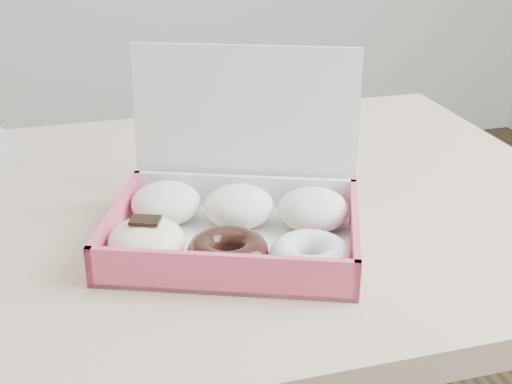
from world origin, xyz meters
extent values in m
cube|color=tan|center=(0.00, 0.00, 0.73)|extent=(1.20, 0.80, 0.04)
cylinder|color=tan|center=(0.55, 0.35, 0.35)|extent=(0.05, 0.05, 0.71)
cube|color=white|center=(0.06, -0.14, 0.75)|extent=(0.37, 0.32, 0.01)
cube|color=#DE4C6F|center=(0.02, -0.24, 0.78)|extent=(0.29, 0.12, 0.05)
cube|color=white|center=(0.10, -0.04, 0.78)|extent=(0.29, 0.12, 0.05)
cube|color=#DE4C6F|center=(-0.08, -0.08, 0.78)|extent=(0.09, 0.21, 0.05)
cube|color=#DE4C6F|center=(0.20, -0.19, 0.78)|extent=(0.09, 0.21, 0.05)
cube|color=white|center=(0.11, -0.02, 0.86)|extent=(0.29, 0.13, 0.22)
ellipsoid|color=white|center=(-0.01, -0.05, 0.78)|extent=(0.12, 0.12, 0.05)
ellipsoid|color=white|center=(0.08, -0.09, 0.78)|extent=(0.12, 0.12, 0.05)
ellipsoid|color=white|center=(0.17, -0.12, 0.78)|extent=(0.12, 0.12, 0.05)
ellipsoid|color=#F5EDC1|center=(-0.05, -0.15, 0.78)|extent=(0.12, 0.12, 0.05)
cube|color=black|center=(-0.05, -0.15, 0.81)|extent=(0.04, 0.04, 0.00)
torus|color=black|center=(0.04, -0.19, 0.77)|extent=(0.13, 0.13, 0.03)
torus|color=white|center=(0.13, -0.22, 0.77)|extent=(0.13, 0.13, 0.03)
camera|label=1|loc=(-0.13, -0.90, 1.18)|focal=50.00mm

